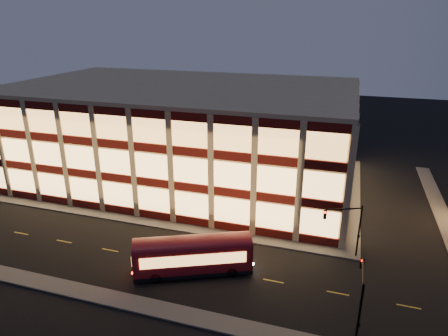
% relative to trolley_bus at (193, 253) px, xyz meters
% --- Properties ---
extents(ground, '(200.00, 200.00, 0.00)m').
position_rel_trolley_bus_xyz_m(ground, '(-8.11, 6.93, -2.15)').
color(ground, black).
rests_on(ground, ground).
extents(sidewalk_office_south, '(54.00, 2.00, 0.15)m').
position_rel_trolley_bus_xyz_m(sidewalk_office_south, '(-11.11, 7.93, -2.08)').
color(sidewalk_office_south, '#514F4C').
rests_on(sidewalk_office_south, ground).
extents(sidewalk_office_east, '(2.00, 30.00, 0.15)m').
position_rel_trolley_bus_xyz_m(sidewalk_office_east, '(14.89, 23.93, -2.08)').
color(sidewalk_office_east, '#514F4C').
rests_on(sidewalk_office_east, ground).
extents(sidewalk_tower_west, '(2.00, 30.00, 0.15)m').
position_rel_trolley_bus_xyz_m(sidewalk_tower_west, '(25.89, 23.93, -2.08)').
color(sidewalk_tower_west, '#514F4C').
rests_on(sidewalk_tower_west, ground).
extents(sidewalk_near, '(100.00, 2.00, 0.15)m').
position_rel_trolley_bus_xyz_m(sidewalk_near, '(-8.11, -6.07, -2.08)').
color(sidewalk_near, '#514F4C').
rests_on(sidewalk_near, ground).
extents(office_building, '(50.45, 30.45, 14.50)m').
position_rel_trolley_bus_xyz_m(office_building, '(-11.02, 23.84, 5.10)').
color(office_building, tan).
rests_on(office_building, ground).
extents(traffic_signal_far, '(3.79, 1.87, 6.00)m').
position_rel_trolley_bus_xyz_m(traffic_signal_far, '(14.10, 7.16, 1.96)').
color(traffic_signal_far, black).
rests_on(traffic_signal_far, ground).
extents(traffic_signal_near, '(0.32, 4.45, 6.00)m').
position_rel_trolley_bus_xyz_m(traffic_signal_near, '(15.39, -4.10, 1.98)').
color(traffic_signal_near, black).
rests_on(traffic_signal_near, ground).
extents(trolley_bus, '(11.59, 7.43, 3.88)m').
position_rel_trolley_bus_xyz_m(trolley_bus, '(0.00, 0.00, 0.00)').
color(trolley_bus, maroon).
rests_on(trolley_bus, ground).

